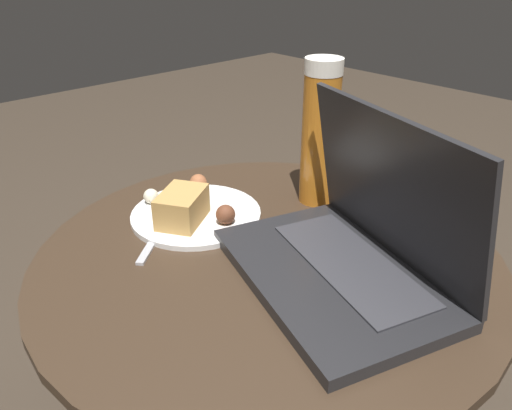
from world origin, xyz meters
The scene contains 5 objects.
table centered at (0.00, 0.00, 0.38)m, with size 0.70×0.70×0.51m.
laptop centered at (0.12, 0.04, 0.55)m, with size 0.38×0.31×0.23m.
beer_glass centered at (-0.06, 0.18, 0.63)m, with size 0.06×0.06×0.25m.
snack_plate centered at (-0.16, -0.02, 0.52)m, with size 0.22×0.22×0.06m.
fork centered at (-0.17, -0.07, 0.51)m, with size 0.14×0.16×0.00m.
Camera 1 is at (0.45, -0.45, 0.92)m, focal length 35.00 mm.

